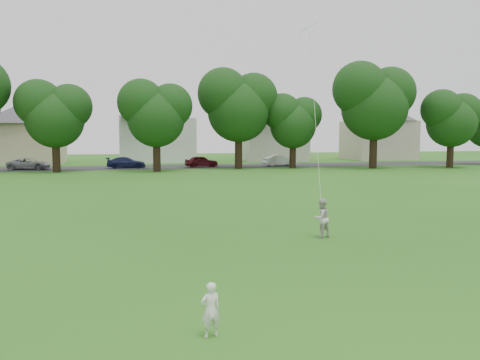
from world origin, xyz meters
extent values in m
plane|color=#1E5513|center=(0.00, 0.00, 0.00)|extent=(160.00, 160.00, 0.00)
cube|color=#2D2D30|center=(0.00, 42.00, 0.01)|extent=(90.00, 7.00, 0.01)
imported|color=white|center=(-1.74, -2.86, 0.50)|extent=(0.40, 0.31, 0.99)
imported|color=beige|center=(3.30, 4.26, 0.68)|extent=(0.79, 0.70, 1.36)
plane|color=white|center=(3.22, 5.48, 7.44)|extent=(0.79, 0.91, 0.78)
cylinder|color=white|center=(3.26, 4.87, 4.21)|extent=(0.01, 0.01, 6.57)
cylinder|color=black|center=(-10.33, 36.90, 1.71)|extent=(0.73, 0.73, 3.42)
cylinder|color=black|center=(-0.86, 35.69, 1.74)|extent=(0.74, 0.74, 3.48)
cylinder|color=black|center=(7.82, 37.79, 2.05)|extent=(0.79, 0.79, 4.10)
cylinder|color=black|center=(13.73, 37.33, 1.55)|extent=(0.71, 0.71, 3.11)
cylinder|color=black|center=(22.13, 35.26, 2.20)|extent=(0.82, 0.82, 4.40)
cylinder|color=black|center=(30.75, 34.09, 1.65)|extent=(0.72, 0.72, 3.29)
imported|color=gray|center=(-13.63, 41.00, 0.59)|extent=(4.40, 2.47, 1.16)
imported|color=#151B43|center=(-3.88, 41.00, 0.61)|extent=(4.20, 1.94, 1.19)
imported|color=#501018|center=(4.28, 41.00, 0.63)|extent=(3.82, 1.93, 1.25)
imported|color=silver|center=(13.43, 41.00, 0.63)|extent=(3.85, 1.54, 1.24)
cube|color=beige|center=(-16.00, 52.00, 2.48)|extent=(8.47, 6.89, 4.96)
pyramid|color=#464449|center=(-16.00, 52.00, 7.70)|extent=(12.21, 12.21, 2.73)
cube|color=white|center=(0.00, 52.00, 2.86)|extent=(9.59, 6.39, 5.72)
pyramid|color=#464449|center=(0.00, 52.00, 8.87)|extent=(13.83, 13.83, 3.15)
cube|color=beige|center=(16.00, 52.00, 2.75)|extent=(8.39, 6.48, 5.50)
pyramid|color=#464449|center=(16.00, 52.00, 8.53)|extent=(12.11, 12.11, 3.03)
cube|color=beige|center=(32.00, 52.00, 2.79)|extent=(8.90, 7.56, 5.58)
pyramid|color=#464449|center=(32.00, 52.00, 8.65)|extent=(12.84, 12.84, 3.07)
camera|label=1|loc=(-2.99, -10.76, 3.56)|focal=35.00mm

